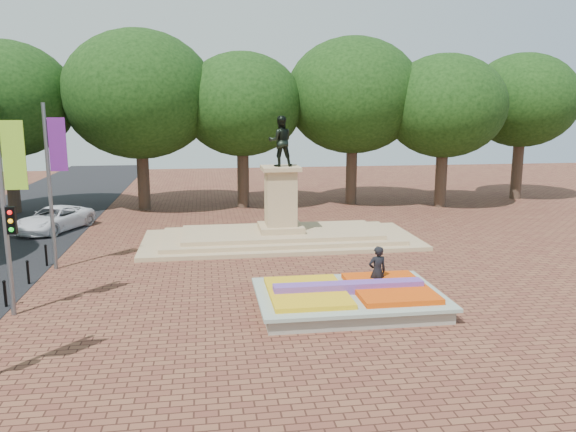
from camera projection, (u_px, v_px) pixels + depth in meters
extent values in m
plane|color=brown|center=(309.00, 291.00, 21.14)|extent=(90.00, 90.00, 0.00)
cube|color=gray|center=(348.00, 302.00, 19.30)|extent=(6.00, 4.00, 0.45)
cube|color=#A2AF9F|center=(349.00, 294.00, 19.25)|extent=(6.30, 4.30, 0.12)
cube|color=#DF5C0C|center=(389.00, 288.00, 19.43)|extent=(2.60, 3.40, 0.22)
cube|color=yellow|center=(307.00, 293.00, 19.01)|extent=(2.60, 3.40, 0.18)
cube|color=#533798|center=(349.00, 288.00, 19.21)|extent=(5.20, 0.55, 0.38)
cube|color=tan|center=(281.00, 240.00, 28.89)|extent=(14.00, 6.00, 0.20)
cube|color=tan|center=(281.00, 236.00, 28.85)|extent=(12.00, 5.00, 0.20)
cube|color=tan|center=(281.00, 232.00, 28.82)|extent=(10.00, 4.00, 0.20)
cube|color=tan|center=(281.00, 228.00, 28.77)|extent=(2.20, 2.20, 0.30)
cube|color=tan|center=(281.00, 198.00, 28.48)|extent=(1.50, 1.50, 2.80)
cube|color=tan|center=(281.00, 168.00, 28.19)|extent=(1.90, 1.90, 0.20)
imported|color=black|center=(280.00, 141.00, 27.94)|extent=(1.22, 0.95, 2.50)
cylinder|color=#3C2E21|center=(13.00, 184.00, 35.94)|extent=(0.80, 0.80, 4.00)
ellipsoid|color=black|center=(6.00, 110.00, 35.05)|extent=(8.80, 8.80, 7.48)
cylinder|color=#3C2E21|center=(141.00, 182.00, 37.09)|extent=(0.80, 0.80, 4.00)
ellipsoid|color=black|center=(137.00, 110.00, 36.21)|extent=(8.80, 8.80, 7.48)
cylinder|color=#3C2E21|center=(246.00, 180.00, 38.10)|extent=(0.80, 0.80, 4.00)
ellipsoid|color=black|center=(245.00, 109.00, 37.22)|extent=(8.80, 8.80, 7.48)
cylinder|color=#3C2E21|center=(347.00, 178.00, 39.11)|extent=(0.80, 0.80, 4.00)
ellipsoid|color=black|center=(348.00, 109.00, 38.23)|extent=(8.80, 8.80, 7.48)
cylinder|color=#3C2E21|center=(442.00, 176.00, 40.12)|extent=(0.80, 0.80, 4.00)
ellipsoid|color=black|center=(445.00, 109.00, 39.24)|extent=(8.80, 8.80, 7.48)
cylinder|color=#3C2E21|center=(532.00, 174.00, 41.13)|extent=(0.80, 0.80, 4.00)
ellipsoid|color=black|center=(538.00, 109.00, 40.25)|extent=(8.80, 8.80, 7.48)
cylinder|color=slate|center=(4.00, 212.00, 18.04)|extent=(0.16, 0.16, 7.00)
cube|color=#95D029|center=(14.00, 155.00, 17.76)|extent=(0.70, 0.04, 2.20)
cylinder|color=slate|center=(50.00, 188.00, 23.38)|extent=(0.16, 0.16, 7.00)
cube|color=#671E7D|center=(58.00, 144.00, 23.10)|extent=(0.70, 0.04, 2.20)
cube|color=black|center=(12.00, 220.00, 18.12)|extent=(0.28, 0.18, 0.90)
cylinder|color=black|center=(5.00, 295.00, 19.32)|extent=(0.10, 0.10, 0.90)
sphere|color=black|center=(4.00, 282.00, 19.23)|extent=(0.12, 0.12, 0.12)
cylinder|color=black|center=(28.00, 273.00, 21.84)|extent=(0.10, 0.10, 0.90)
sphere|color=black|center=(27.00, 262.00, 21.75)|extent=(0.12, 0.12, 0.12)
cylinder|color=black|center=(46.00, 256.00, 24.37)|extent=(0.10, 0.10, 0.90)
sphere|color=black|center=(45.00, 246.00, 24.28)|extent=(0.12, 0.12, 0.12)
imported|color=white|center=(54.00, 219.00, 31.36)|extent=(4.08, 5.39, 1.36)
imported|color=black|center=(377.00, 272.00, 20.28)|extent=(0.75, 0.54, 1.90)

